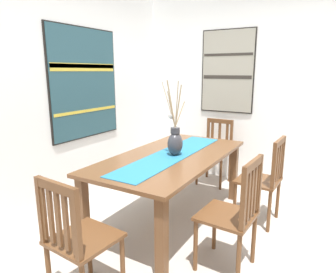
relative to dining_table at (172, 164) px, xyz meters
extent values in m
cube|color=#B2A89E|center=(-0.19, -0.55, -0.66)|extent=(6.40, 6.40, 0.03)
cube|color=white|center=(-0.19, 1.31, 0.70)|extent=(6.40, 0.12, 2.70)
cube|color=white|center=(1.67, -0.55, 0.70)|extent=(0.12, 6.40, 2.70)
cube|color=brown|center=(0.00, 0.00, 0.08)|extent=(1.92, 0.97, 0.03)
cube|color=brown|center=(-0.88, -0.40, -0.29)|extent=(0.08, 0.08, 0.71)
cube|color=brown|center=(0.88, -0.40, -0.29)|extent=(0.08, 0.08, 0.71)
cube|color=brown|center=(-0.88, 0.40, -0.29)|extent=(0.08, 0.08, 0.71)
cube|color=brown|center=(0.88, 0.40, -0.29)|extent=(0.08, 0.08, 0.71)
cube|color=#236B93|center=(0.00, 0.00, 0.10)|extent=(1.76, 0.36, 0.01)
ellipsoid|color=#333338|center=(0.00, -0.04, 0.22)|extent=(0.18, 0.15, 0.24)
cylinder|color=#333338|center=(0.00, -0.04, 0.36)|extent=(0.09, 0.09, 0.06)
cylinder|color=#997F5B|center=(0.06, -0.06, 0.52)|extent=(0.14, 0.05, 0.26)
cylinder|color=#997F5B|center=(-0.04, -0.02, 0.58)|extent=(0.09, 0.05, 0.37)
cylinder|color=#997F5B|center=(0.00, -0.07, 0.61)|extent=(0.02, 0.07, 0.43)
cylinder|color=#997F5B|center=(-0.03, -0.01, 0.63)|extent=(0.07, 0.07, 0.48)
cylinder|color=#997F5B|center=(-0.01, -0.06, 0.62)|extent=(0.04, 0.05, 0.47)
cylinder|color=#997F5B|center=(-0.03, 0.02, 0.62)|extent=(0.06, 0.13, 0.46)
cylinder|color=#997F5B|center=(0.00, 0.00, 0.53)|extent=(0.01, 0.08, 0.28)
sphere|color=white|center=(0.01, 0.01, 0.51)|extent=(0.07, 0.07, 0.07)
cube|color=brown|center=(0.47, -0.79, -0.19)|extent=(0.44, 0.44, 0.03)
cylinder|color=brown|center=(0.30, -0.61, -0.42)|extent=(0.04, 0.04, 0.45)
cylinder|color=brown|center=(0.66, -0.62, -0.42)|extent=(0.04, 0.04, 0.45)
cylinder|color=brown|center=(0.28, -0.96, -0.42)|extent=(0.04, 0.04, 0.45)
cylinder|color=brown|center=(0.64, -0.98, -0.42)|extent=(0.04, 0.04, 0.45)
cube|color=brown|center=(0.28, -0.97, 0.06)|extent=(0.04, 0.04, 0.46)
cube|color=brown|center=(0.64, -0.99, 0.06)|extent=(0.04, 0.04, 0.46)
cube|color=brown|center=(0.46, -0.98, 0.26)|extent=(0.38, 0.05, 0.06)
cube|color=brown|center=(0.32, -0.98, 0.04)|extent=(0.04, 0.02, 0.37)
cube|color=brown|center=(0.41, -0.98, 0.04)|extent=(0.04, 0.02, 0.37)
cube|color=brown|center=(0.50, -0.99, 0.04)|extent=(0.04, 0.02, 0.37)
cube|color=brown|center=(0.59, -0.99, 0.04)|extent=(0.04, 0.02, 0.37)
cube|color=brown|center=(-0.46, -0.76, -0.19)|extent=(0.45, 0.45, 0.03)
cylinder|color=brown|center=(-0.63, -0.57, -0.42)|extent=(0.04, 0.04, 0.45)
cylinder|color=brown|center=(-0.27, -0.59, -0.42)|extent=(0.04, 0.04, 0.45)
cylinder|color=brown|center=(-0.65, -0.93, -0.42)|extent=(0.04, 0.04, 0.45)
cylinder|color=brown|center=(-0.29, -0.95, -0.42)|extent=(0.04, 0.04, 0.45)
cube|color=brown|center=(-0.65, -0.94, 0.07)|extent=(0.04, 0.04, 0.49)
cube|color=brown|center=(-0.29, -0.96, 0.07)|extent=(0.04, 0.04, 0.49)
cube|color=brown|center=(-0.47, -0.95, 0.28)|extent=(0.38, 0.06, 0.06)
cube|color=brown|center=(-0.62, -0.94, 0.05)|extent=(0.04, 0.02, 0.40)
cube|color=brown|center=(-0.55, -0.95, 0.05)|extent=(0.04, 0.02, 0.40)
cube|color=brown|center=(-0.47, -0.95, 0.05)|extent=(0.04, 0.02, 0.40)
cube|color=brown|center=(-0.39, -0.96, 0.05)|extent=(0.04, 0.02, 0.40)
cube|color=brown|center=(-0.32, -0.96, 0.05)|extent=(0.04, 0.02, 0.40)
cube|color=brown|center=(-1.27, -0.02, -0.19)|extent=(0.45, 0.45, 0.03)
cylinder|color=brown|center=(-1.08, 0.15, -0.42)|extent=(0.04, 0.04, 0.45)
cylinder|color=brown|center=(-1.11, -0.21, -0.42)|extent=(0.04, 0.04, 0.45)
cylinder|color=brown|center=(-1.44, 0.18, -0.42)|extent=(0.04, 0.04, 0.45)
cube|color=brown|center=(-1.45, 0.18, 0.06)|extent=(0.04, 0.04, 0.47)
cube|color=brown|center=(-1.48, -0.18, 0.06)|extent=(0.04, 0.04, 0.47)
cube|color=brown|center=(-1.46, 0.00, 0.26)|extent=(0.06, 0.38, 0.06)
cube|color=brown|center=(-1.45, 0.15, 0.04)|extent=(0.02, 0.04, 0.38)
cube|color=brown|center=(-1.46, 0.07, 0.04)|extent=(0.02, 0.04, 0.38)
cube|color=brown|center=(-1.46, 0.00, 0.04)|extent=(0.02, 0.04, 0.38)
cube|color=brown|center=(-1.47, -0.08, 0.04)|extent=(0.02, 0.04, 0.38)
cube|color=brown|center=(-1.48, -0.15, 0.04)|extent=(0.02, 0.04, 0.38)
cube|color=brown|center=(1.27, 0.01, -0.19)|extent=(0.43, 0.43, 0.03)
cylinder|color=brown|center=(1.09, -0.16, -0.42)|extent=(0.04, 0.04, 0.45)
cylinder|color=brown|center=(1.10, 0.20, -0.42)|extent=(0.04, 0.04, 0.45)
cylinder|color=brown|center=(1.45, -0.17, -0.42)|extent=(0.04, 0.04, 0.45)
cylinder|color=brown|center=(1.46, 0.19, -0.42)|extent=(0.04, 0.04, 0.45)
cube|color=brown|center=(1.46, -0.17, 0.05)|extent=(0.04, 0.04, 0.45)
cube|color=brown|center=(1.47, 0.19, 0.05)|extent=(0.04, 0.04, 0.45)
cube|color=brown|center=(1.46, 0.01, 0.24)|extent=(0.04, 0.38, 0.06)
cube|color=brown|center=(1.46, -0.10, 0.03)|extent=(0.02, 0.04, 0.36)
cube|color=brown|center=(1.46, 0.01, 0.03)|extent=(0.02, 0.04, 0.36)
cube|color=brown|center=(1.46, 0.12, 0.03)|extent=(0.02, 0.04, 0.36)
cube|color=black|center=(0.06, 1.24, 0.80)|extent=(1.08, 0.04, 1.32)
cube|color=#284C56|center=(0.06, 1.22, 0.80)|extent=(1.05, 0.01, 1.29)
cube|color=gold|center=(0.06, 1.22, 0.99)|extent=(1.02, 0.00, 0.08)
cube|color=gold|center=(0.06, 1.22, 1.01)|extent=(1.02, 0.00, 0.05)
cube|color=gold|center=(0.06, 1.22, 0.47)|extent=(1.02, 0.00, 0.04)
cube|color=black|center=(1.61, -0.02, 0.94)|extent=(0.04, 0.77, 1.17)
cube|color=gray|center=(1.59, -0.02, 0.94)|extent=(0.01, 0.74, 1.14)
cube|color=#2D2823|center=(1.58, -0.02, 0.87)|extent=(0.00, 0.71, 0.05)
cube|color=#2D2823|center=(1.58, -0.02, 1.18)|extent=(0.00, 0.71, 0.04)
camera|label=1|loc=(-2.59, -1.44, 0.95)|focal=31.64mm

